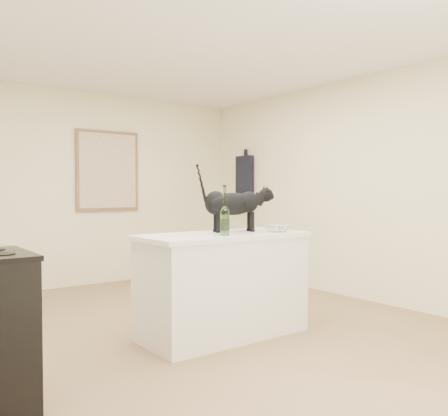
% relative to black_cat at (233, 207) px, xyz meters
% --- Properties ---
extents(floor, '(5.50, 5.50, 0.00)m').
position_rel_black_cat_xyz_m(floor, '(-0.27, 0.13, -1.13)').
color(floor, '#936D4E').
rests_on(floor, ground).
extents(ceiling, '(5.50, 5.50, 0.00)m').
position_rel_black_cat_xyz_m(ceiling, '(-0.27, 0.13, 1.47)').
color(ceiling, white).
rests_on(ceiling, ground).
extents(wall_back, '(4.50, 0.00, 4.50)m').
position_rel_black_cat_xyz_m(wall_back, '(-0.27, 2.88, 0.17)').
color(wall_back, '#F5E8BE').
rests_on(wall_back, ground).
extents(wall_right, '(0.00, 5.50, 5.50)m').
position_rel_black_cat_xyz_m(wall_right, '(1.98, 0.13, 0.17)').
color(wall_right, '#F5E8BE').
rests_on(wall_right, ground).
extents(island_base, '(1.44, 0.67, 0.86)m').
position_rel_black_cat_xyz_m(island_base, '(-0.17, -0.07, -0.70)').
color(island_base, white).
rests_on(island_base, floor).
extents(island_top, '(1.50, 0.70, 0.04)m').
position_rel_black_cat_xyz_m(island_top, '(-0.17, -0.07, -0.25)').
color(island_top, white).
rests_on(island_top, island_base).
extents(artwork_frame, '(0.90, 0.03, 1.10)m').
position_rel_black_cat_xyz_m(artwork_frame, '(0.03, 2.85, 0.42)').
color(artwork_frame, brown).
rests_on(artwork_frame, wall_back).
extents(artwork_canvas, '(0.82, 0.00, 1.02)m').
position_rel_black_cat_xyz_m(artwork_canvas, '(0.03, 2.83, 0.42)').
color(artwork_canvas, beige).
rests_on(artwork_canvas, wall_back).
extents(hanging_garment, '(0.08, 0.34, 0.80)m').
position_rel_black_cat_xyz_m(hanging_garment, '(1.92, 2.18, 0.27)').
color(hanging_garment, black).
rests_on(hanging_garment, wall_right).
extents(black_cat, '(0.67, 0.40, 0.45)m').
position_rel_black_cat_xyz_m(black_cat, '(0.00, 0.00, 0.00)').
color(black_cat, black).
rests_on(black_cat, island_top).
extents(wine_bottle, '(0.09, 0.09, 0.37)m').
position_rel_black_cat_xyz_m(wine_bottle, '(-0.27, -0.23, -0.04)').
color(wine_bottle, '#315421').
rests_on(wine_bottle, island_top).
extents(glass_bowl, '(0.26, 0.26, 0.06)m').
position_rel_black_cat_xyz_m(glass_bowl, '(0.32, -0.25, -0.20)').
color(glass_bowl, white).
rests_on(glass_bowl, island_top).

